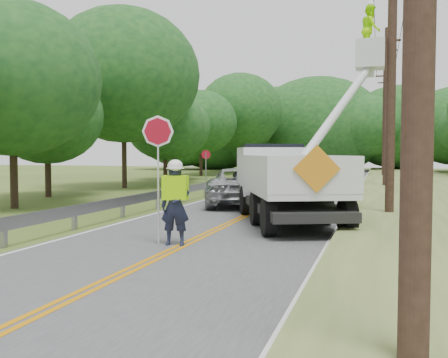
# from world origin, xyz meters

# --- Properties ---
(ground) EXTENTS (140.00, 140.00, 0.00)m
(ground) POSITION_xyz_m (0.00, 0.00, 0.00)
(ground) COLOR #394E1C
(ground) RESTS_ON ground
(road) EXTENTS (7.20, 96.00, 0.03)m
(road) POSITION_xyz_m (0.00, 14.00, 0.01)
(road) COLOR #434345
(road) RESTS_ON ground
(guardrail) EXTENTS (0.18, 48.00, 0.77)m
(guardrail) POSITION_xyz_m (-4.02, 14.91, 0.55)
(guardrail) COLOR gray
(guardrail) RESTS_ON ground
(utility_poles) EXTENTS (1.60, 43.30, 10.00)m
(utility_poles) POSITION_xyz_m (5.00, 17.02, 5.27)
(utility_poles) COLOR black
(utility_poles) RESTS_ON ground
(tall_grass_verge) EXTENTS (7.00, 96.00, 0.30)m
(tall_grass_verge) POSITION_xyz_m (7.10, 14.00, 0.15)
(tall_grass_verge) COLOR #5A642D
(tall_grass_verge) RESTS_ON ground
(treeline_left) EXTENTS (10.89, 54.02, 11.70)m
(treeline_left) POSITION_xyz_m (-10.94, 29.23, 6.04)
(treeline_left) COLOR #332319
(treeline_left) RESTS_ON ground
(treeline_horizon) EXTENTS (57.18, 14.94, 12.90)m
(treeline_horizon) POSITION_xyz_m (-0.49, 56.31, 5.50)
(treeline_horizon) COLOR #16411C
(treeline_horizon) RESTS_ON ground
(flagger) EXTENTS (1.19, 0.58, 3.23)m
(flagger) POSITION_xyz_m (-0.20, 2.48, 1.17)
(flagger) COLOR #191E33
(flagger) RESTS_ON road
(bucket_truck) EXTENTS (5.61, 7.96, 7.31)m
(bucket_truck) POSITION_xyz_m (1.54, 8.51, 1.64)
(bucket_truck) COLOR black
(bucket_truck) RESTS_ON road
(suv_silver) EXTENTS (4.29, 6.40, 1.63)m
(suv_silver) POSITION_xyz_m (-1.32, 12.36, 0.84)
(suv_silver) COLOR #A2A5A8
(suv_silver) RESTS_ON road
(suv_darkgrey) EXTENTS (2.79, 5.29, 1.46)m
(suv_darkgrey) POSITION_xyz_m (-1.44, 27.44, 0.75)
(suv_darkgrey) COLOR #323439
(suv_darkgrey) RESTS_ON road
(stop_sign_permanent) EXTENTS (0.51, 0.16, 2.48)m
(stop_sign_permanent) POSITION_xyz_m (-4.58, 17.52, 1.64)
(stop_sign_permanent) COLOR gray
(stop_sign_permanent) RESTS_ON ground
(yard_sign) EXTENTS (0.51, 0.21, 0.77)m
(yard_sign) POSITION_xyz_m (5.48, 6.54, 0.56)
(yard_sign) COLOR white
(yard_sign) RESTS_ON ground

